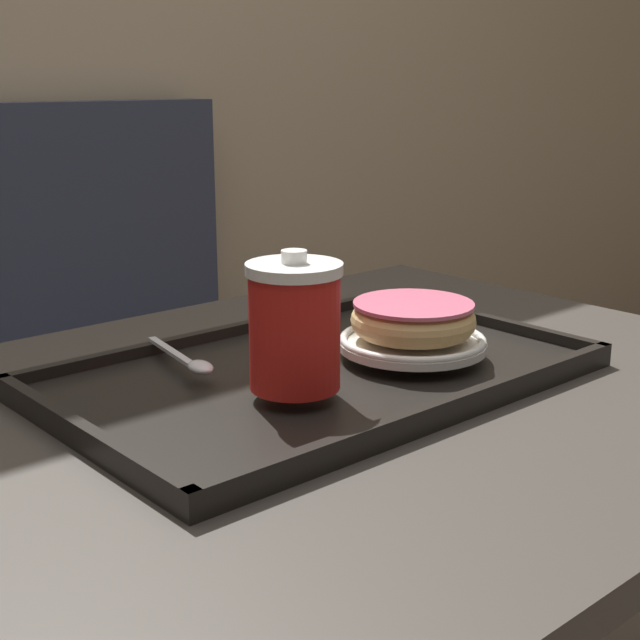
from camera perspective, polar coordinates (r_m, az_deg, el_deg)
The scene contains 6 objects.
cafe_table at distance 0.92m, azimuth -0.67°, elevation -14.42°, with size 1.03×0.74×0.75m.
serving_tray at distance 0.89m, azimuth 0.00°, elevation -3.52°, with size 0.53×0.33×0.02m.
coffee_cup_front at distance 0.79m, azimuth -1.64°, elevation -0.34°, with size 0.09×0.09×0.13m.
plate_with_chocolate_donut at distance 0.92m, azimuth 5.94°, elevation -1.42°, with size 0.15×0.15×0.01m.
donut_chocolate_glazed at distance 0.91m, azimuth 5.98°, elevation 0.08°, with size 0.13×0.13×0.04m.
spoon at distance 0.87m, azimuth -8.21°, elevation -2.71°, with size 0.04×0.14×0.01m.
Camera 1 is at (-0.52, -0.61, 1.04)m, focal length 50.00 mm.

